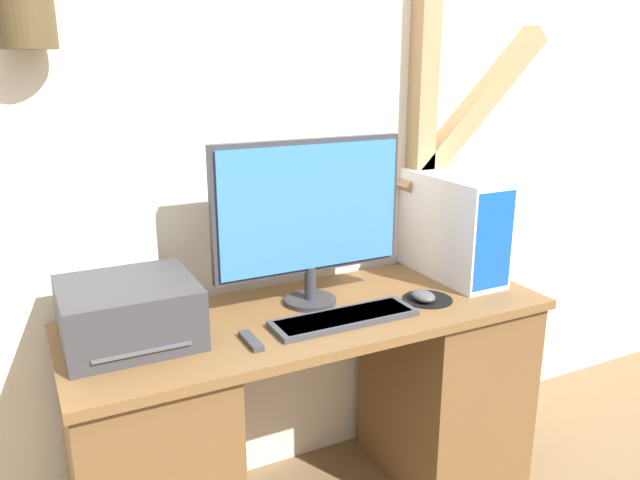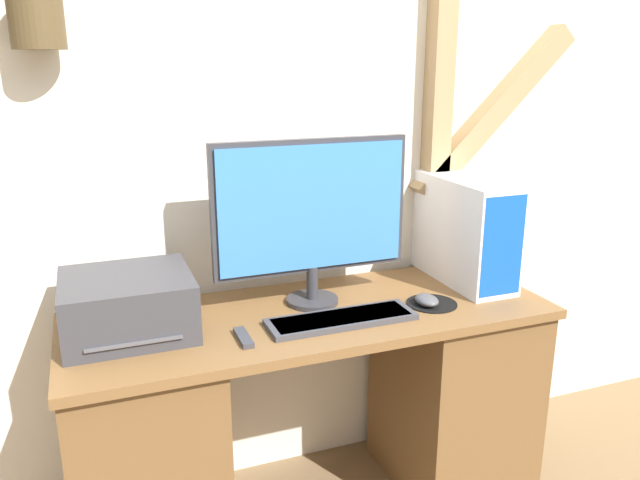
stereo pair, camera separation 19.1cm
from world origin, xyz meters
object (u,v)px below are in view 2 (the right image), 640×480
Objects in this scene: computer_tower at (462,229)px; mouse at (427,300)px; printer at (128,305)px; monitor at (312,212)px; remote_control at (243,338)px; keyboard at (341,319)px.

mouse is at bearing -141.90° from computer_tower.
monitor is at bearing 2.87° from printer.
mouse is 0.36m from computer_tower.
computer_tower is 0.91m from remote_control.
computer_tower is 1.32× the size of printer.
printer is at bearing 165.80° from keyboard.
monitor is 1.39× the size of keyboard.
mouse is at bearing 3.50° from keyboard.
computer_tower is 3.86× the size of remote_control.
remote_control is at bearing -176.72° from keyboard.
computer_tower is (0.58, 0.03, -0.12)m from monitor.
remote_control is (-0.86, -0.23, -0.18)m from computer_tower.
monitor reaches higher than computer_tower.
monitor is 0.47m from mouse.
monitor is 1.33× the size of computer_tower.
monitor is 0.59m from computer_tower.
printer is (-1.16, -0.06, -0.10)m from computer_tower.
mouse is 0.26× the size of printer.
monitor is 0.35m from keyboard.
keyboard is 0.31m from remote_control.
mouse is 0.20× the size of computer_tower.
mouse is (0.31, 0.02, 0.01)m from keyboard.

